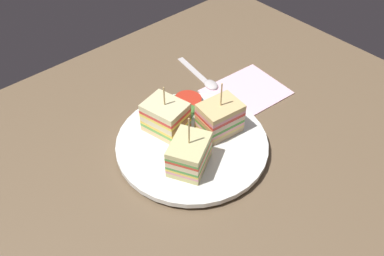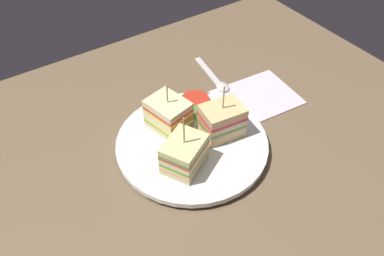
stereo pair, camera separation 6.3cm
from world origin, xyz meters
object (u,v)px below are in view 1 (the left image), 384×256
Objects in this scene: sandwich_wedge_0 at (220,118)px; napkin at (246,92)px; plate at (192,144)px; spoon at (206,80)px; sandwich_wedge_1 at (166,117)px; sandwich_wedge_2 at (189,154)px.

sandwich_wedge_0 is 0.68× the size of napkin.
plate is 1.89× the size of spoon.
sandwich_wedge_1 is (-1.33, 5.02, 3.38)cm from plate.
spoon is at bearing -118.02° from sandwich_wedge_0.
sandwich_wedge_1 is 17.13cm from spoon.
napkin is at bearing -150.73° from sandwich_wedge_0.
sandwich_wedge_2 is 22.90cm from napkin.
sandwich_wedge_1 is 8.95cm from sandwich_wedge_2.
sandwich_wedge_0 reaches higher than plate.
napkin is at bearing -8.98° from sandwich_wedge_2.
sandwich_wedge_0 is 14.05cm from napkin.
sandwich_wedge_1 is at bearing 176.77° from napkin.
plate is 2.53× the size of sandwich_wedge_0.
sandwich_wedge_0 is at bearing 33.41° from sandwich_wedge_1.
napkin is at bearing 73.83° from sandwich_wedge_1.
sandwich_wedge_2 is (-8.85, -2.49, -0.24)cm from sandwich_wedge_0.
sandwich_wedge_0 is 8.86cm from sandwich_wedge_1.
sandwich_wedge_0 reaches higher than spoon.
spoon is (8.90, 12.65, -4.09)cm from sandwich_wedge_0.
spoon is at bearing 114.74° from napkin.
sandwich_wedge_1 is 0.62× the size of napkin.
spoon is (15.31, 6.54, -4.02)cm from sandwich_wedge_1.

